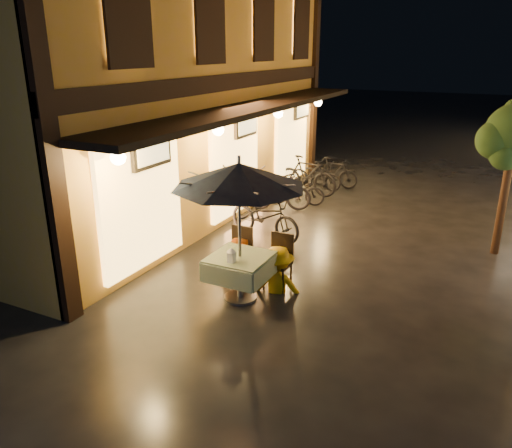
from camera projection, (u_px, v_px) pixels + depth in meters
The scene contains 15 objects.
ground at pixel (309, 329), 7.57m from camera, with size 90.00×90.00×0.00m, color black.
west_building at pixel (151, 61), 12.10m from camera, with size 5.90×11.40×7.40m.
cafe_table at pixel (240, 267), 8.30m from camera, with size 0.99×0.99×0.78m.
patio_umbrella at pixel (239, 175), 7.77m from camera, with size 2.16×2.16×2.46m.
cafe_chair_left at pixel (240, 250), 9.10m from camera, with size 0.42×0.42×0.97m.
cafe_chair_right at pixel (280, 258), 8.77m from camera, with size 0.42×0.42×0.97m.
table_lantern at pixel (231, 254), 7.95m from camera, with size 0.16×0.16×0.25m.
person_orange at pixel (237, 239), 8.88m from camera, with size 0.79×0.61×1.62m, color orange.
person_yellow at pixel (278, 248), 8.53m from camera, with size 1.02×0.58×1.57m, color #EFB008.
bicycle_0 at pixel (265, 216), 11.06m from camera, with size 0.66×1.90×1.00m, color black.
bicycle_1 at pixel (279, 192), 12.93m from camera, with size 0.47×1.66×1.00m, color black.
bicycle_2 at pixel (296, 190), 13.42m from camera, with size 0.53×1.52×0.80m, color black.
bicycle_3 at pixel (307, 175), 14.34m from camera, with size 0.52×1.85×1.11m, color black.
bicycle_4 at pixel (316, 175), 14.92m from camera, with size 0.57×1.63×0.86m, color black.
bicycle_5 at pixel (334, 173), 15.10m from camera, with size 0.43×1.51×0.90m, color black.
Camera 1 is at (2.21, -6.27, 4.03)m, focal length 35.00 mm.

